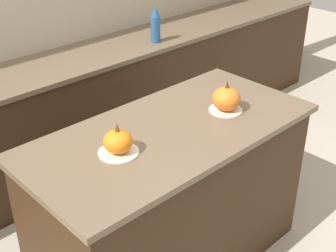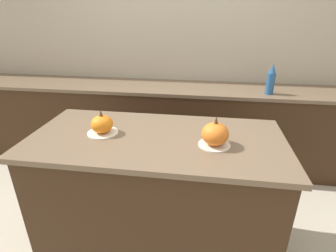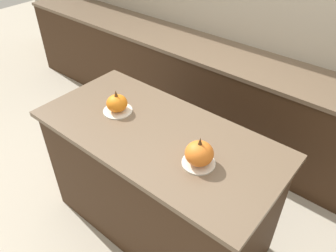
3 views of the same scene
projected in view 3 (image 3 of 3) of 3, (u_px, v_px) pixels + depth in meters
ground_plane at (159, 223)px, 2.66m from camera, size 12.00×12.00×0.00m
wall_back at (277, 17)px, 2.87m from camera, size 8.00×0.06×2.50m
kitchen_island at (158, 183)px, 2.36m from camera, size 1.64×0.79×0.95m
back_counter at (246, 107)px, 3.15m from camera, size 6.00×0.60×0.93m
pumpkin_cake_left at (117, 104)px, 2.22m from camera, size 0.20×0.20×0.17m
pumpkin_cake_right at (199, 154)px, 1.81m from camera, size 0.19×0.19×0.19m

